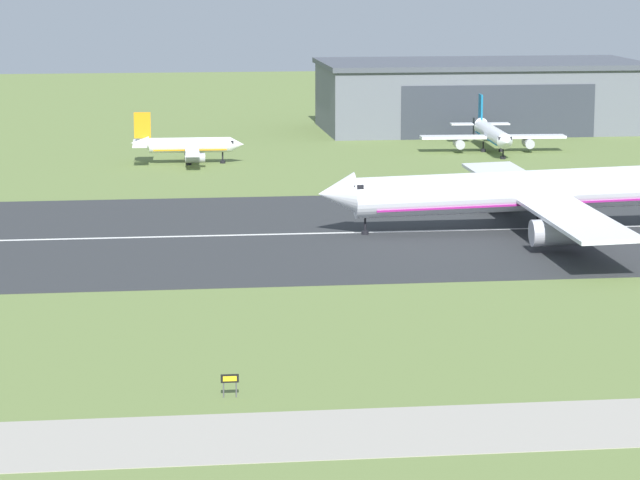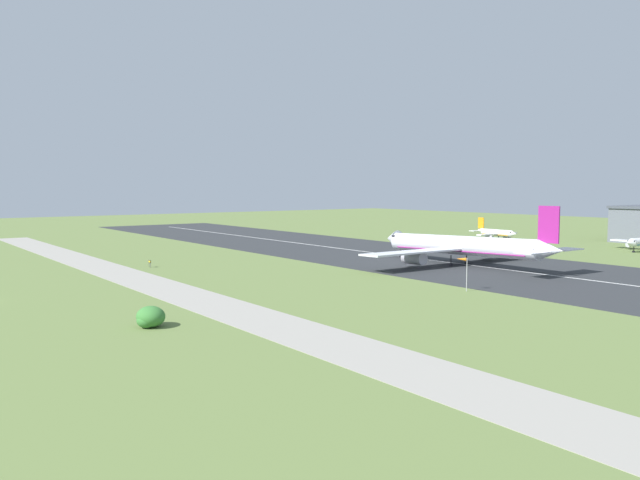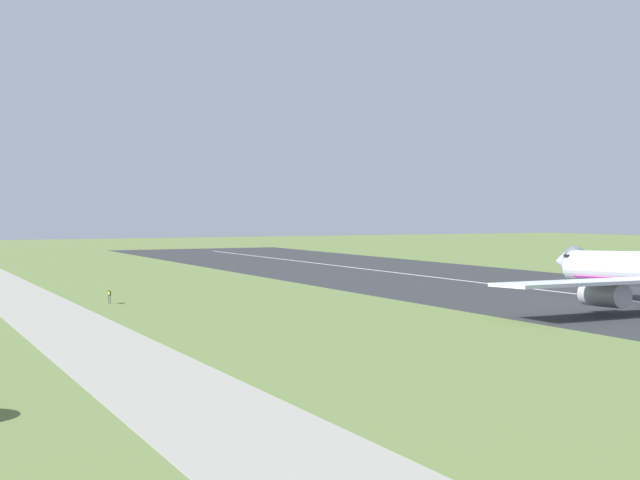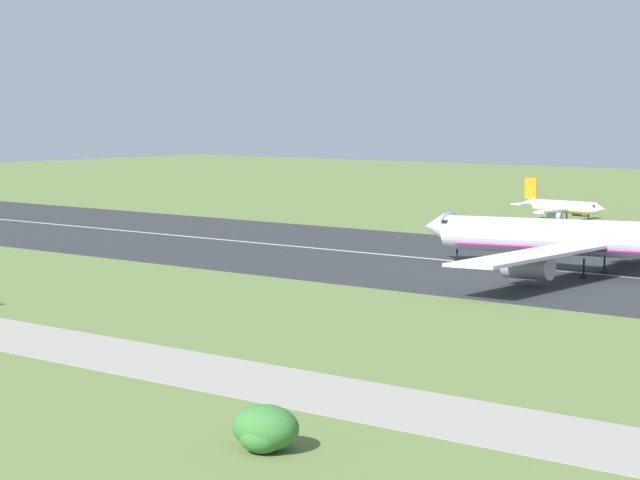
# 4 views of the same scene
# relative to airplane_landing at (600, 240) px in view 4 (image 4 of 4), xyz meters

# --- Properties ---
(ground_plane) EXTENTS (607.18, 607.18, 0.00)m
(ground_plane) POSITION_rel_airplane_landing_xyz_m (-14.89, -49.97, -4.64)
(ground_plane) COLOR olive
(runway_strip) EXTENTS (367.18, 55.28, 0.06)m
(runway_strip) POSITION_rel_airplane_landing_xyz_m (-14.89, 1.63, -4.61)
(runway_strip) COLOR #2B2D30
(runway_strip) RESTS_ON ground_plane
(runway_centreline) EXTENTS (330.46, 0.70, 0.01)m
(runway_centreline) POSITION_rel_airplane_landing_xyz_m (-14.89, 1.63, -4.58)
(runway_centreline) COLOR silver
(runway_centreline) RESTS_ON runway_strip
(taxiway_road) EXTENTS (275.38, 10.51, 0.05)m
(taxiway_road) POSITION_rel_airplane_landing_xyz_m (-14.89, -71.52, -4.62)
(taxiway_road) COLOR gray
(taxiway_road) RESTS_ON ground_plane
(airplane_landing) EXTENTS (54.22, 56.98, 14.94)m
(airplane_landing) POSITION_rel_airplane_landing_xyz_m (0.00, 0.00, 0.00)
(airplane_landing) COLOR silver
(airplane_landing) RESTS_ON ground_plane
(airplane_parked_east) EXTENTS (17.19, 19.70, 7.91)m
(airplane_parked_east) POSITION_rel_airplane_landing_xyz_m (-38.72, 63.56, -1.89)
(airplane_parked_east) COLOR white
(airplane_parked_east) RESTS_ON ground_plane
(shrub_clump) EXTENTS (4.44, 3.86, 2.85)m
(shrub_clump) POSITION_rel_airplane_landing_xyz_m (19.75, -85.93, -3.32)
(shrub_clump) COLOR #387533
(shrub_clump) RESTS_ON ground_plane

